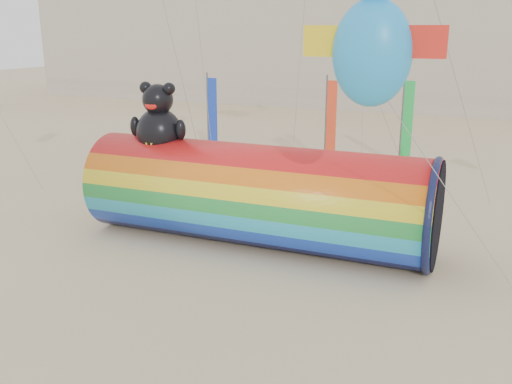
% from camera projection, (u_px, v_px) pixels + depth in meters
% --- Properties ---
extents(ground, '(160.00, 160.00, 0.00)m').
position_uv_depth(ground, '(224.00, 273.00, 18.47)').
color(ground, '#CCB58C').
rests_on(ground, ground).
extents(hotel_building, '(60.40, 15.40, 20.60)m').
position_uv_depth(hotel_building, '(308.00, 2.00, 60.81)').
color(hotel_building, '#B7AD99').
rests_on(hotel_building, ground).
extents(windsock_assembly, '(12.64, 3.85, 5.83)m').
position_uv_depth(windsock_assembly, '(256.00, 192.00, 20.59)').
color(windsock_assembly, red).
rests_on(windsock_assembly, ground).
extents(festival_banners, '(11.43, 2.63, 5.20)m').
position_uv_depth(festival_banners, '(314.00, 120.00, 32.23)').
color(festival_banners, '#59595E').
rests_on(festival_banners, ground).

